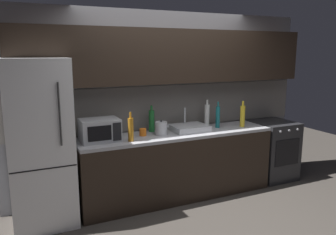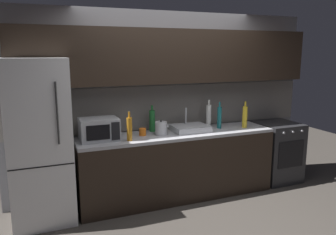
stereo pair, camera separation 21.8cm
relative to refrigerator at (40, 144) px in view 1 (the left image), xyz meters
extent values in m
plane|color=#3D3833|center=(1.71, -0.90, -0.95)|extent=(10.00, 10.00, 0.00)
cube|color=slate|center=(1.71, 0.40, 0.30)|extent=(4.40, 0.10, 2.50)
cube|color=slate|center=(1.71, 0.35, 0.25)|extent=(4.40, 0.01, 0.60)
cube|color=black|center=(1.71, 0.18, 0.95)|extent=(4.05, 0.34, 0.70)
cube|color=black|center=(1.71, 0.00, -0.52)|extent=(2.66, 0.60, 0.86)
cube|color=#9E9EA3|center=(1.71, 0.00, -0.07)|extent=(2.66, 0.60, 0.04)
cube|color=white|center=(0.00, 0.00, 0.00)|extent=(0.68, 0.66, 1.90)
cube|color=black|center=(0.00, -0.33, -0.19)|extent=(0.67, 0.00, 0.01)
cylinder|color=#333333|center=(0.19, -0.35, 0.38)|extent=(0.02, 0.02, 0.66)
cube|color=#232326|center=(3.38, 0.00, -0.50)|extent=(0.60, 0.60, 0.90)
cube|color=black|center=(3.38, -0.30, -0.45)|extent=(0.45, 0.01, 0.40)
cylinder|color=#B2B2B7|center=(3.22, -0.31, -0.12)|extent=(0.03, 0.02, 0.03)
cylinder|color=#B2B2B7|center=(3.38, -0.31, -0.12)|extent=(0.03, 0.02, 0.03)
cylinder|color=#B2B2B7|center=(3.55, -0.31, -0.12)|extent=(0.03, 0.02, 0.03)
cube|color=#A8AAAF|center=(0.68, 0.02, 0.09)|extent=(0.46, 0.34, 0.27)
cube|color=black|center=(0.64, -0.15, 0.09)|extent=(0.28, 0.01, 0.18)
cube|color=black|center=(0.85, -0.15, 0.09)|extent=(0.10, 0.01, 0.22)
cube|color=#ADAFB5|center=(1.91, 0.03, -0.01)|extent=(0.48, 0.38, 0.08)
cylinder|color=silver|center=(1.91, 0.16, 0.14)|extent=(0.02, 0.02, 0.22)
cylinder|color=#B7BABF|center=(1.47, -0.02, 0.04)|extent=(0.15, 0.15, 0.17)
sphere|color=black|center=(1.47, -0.02, 0.14)|extent=(0.02, 0.02, 0.02)
cone|color=#B7BABF|center=(1.57, -0.02, 0.07)|extent=(0.03, 0.03, 0.05)
cylinder|color=silver|center=(2.27, 0.17, 0.11)|extent=(0.07, 0.07, 0.32)
cylinder|color=silver|center=(2.27, 0.17, 0.31)|extent=(0.03, 0.03, 0.07)
cylinder|color=#B27019|center=(1.01, -0.15, 0.09)|extent=(0.07, 0.07, 0.28)
cylinder|color=#B27019|center=(1.01, -0.15, 0.27)|extent=(0.03, 0.03, 0.07)
cylinder|color=gold|center=(2.73, -0.06, 0.10)|extent=(0.07, 0.07, 0.30)
cylinder|color=gold|center=(2.73, -0.06, 0.29)|extent=(0.03, 0.03, 0.07)
cylinder|color=#1E6B2D|center=(1.43, 0.21, 0.09)|extent=(0.08, 0.08, 0.29)
cylinder|color=#1E6B2D|center=(1.43, 0.21, 0.27)|extent=(0.03, 0.03, 0.07)
cylinder|color=#19666B|center=(2.37, 0.03, 0.10)|extent=(0.06, 0.06, 0.30)
cylinder|color=#19666B|center=(2.37, 0.03, 0.29)|extent=(0.02, 0.02, 0.07)
cylinder|color=orange|center=(1.24, 0.04, 0.00)|extent=(0.09, 0.09, 0.09)
camera|label=1|loc=(-0.23, -3.89, 1.01)|focal=35.93mm
camera|label=2|loc=(-0.03, -3.98, 1.01)|focal=35.93mm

